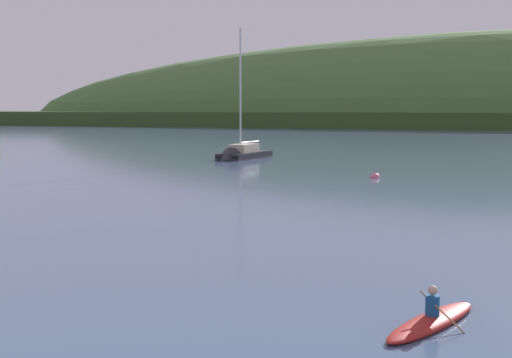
# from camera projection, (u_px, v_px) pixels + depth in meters

# --- Properties ---
(sailboat_near_mooring) EXTENTS (2.93, 8.69, 13.79)m
(sailboat_near_mooring) POSITION_uv_depth(u_px,v_px,m) (240.00, 157.00, 68.06)
(sailboat_near_mooring) COLOR #232328
(sailboat_near_mooring) RESTS_ON ground
(canoe_with_paddler) EXTENTS (1.91, 3.99, 1.02)m
(canoe_with_paddler) POSITION_uv_depth(u_px,v_px,m) (432.00, 321.00, 15.86)
(canoe_with_paddler) COLOR maroon
(canoe_with_paddler) RESTS_ON ground
(mooring_buoy_off_fishing_boat) EXTENTS (0.70, 0.70, 0.78)m
(mooring_buoy_off_fishing_boat) POSITION_uv_depth(u_px,v_px,m) (375.00, 178.00, 49.60)
(mooring_buoy_off_fishing_boat) COLOR #E06675
(mooring_buoy_off_fishing_boat) RESTS_ON ground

